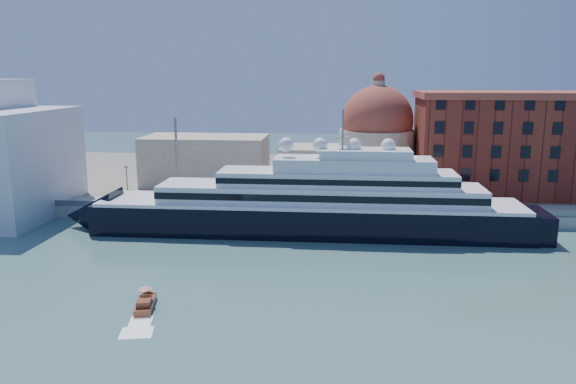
# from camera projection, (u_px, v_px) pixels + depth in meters

# --- Properties ---
(ground) EXTENTS (400.00, 400.00, 0.00)m
(ground) POSITION_uv_depth(u_px,v_px,m) (248.00, 274.00, 83.05)
(ground) COLOR #396260
(ground) RESTS_ON ground
(quay) EXTENTS (180.00, 10.00, 2.50)m
(quay) POSITION_uv_depth(u_px,v_px,m) (275.00, 211.00, 115.92)
(quay) COLOR gray
(quay) RESTS_ON ground
(land) EXTENTS (260.00, 72.00, 2.00)m
(land) POSITION_uv_depth(u_px,v_px,m) (292.00, 177.00, 155.91)
(land) COLOR slate
(land) RESTS_ON ground
(quay_fence) EXTENTS (180.00, 0.10, 1.20)m
(quay_fence) POSITION_uv_depth(u_px,v_px,m) (272.00, 208.00, 111.15)
(quay_fence) COLOR slate
(quay_fence) RESTS_ON quay
(superyacht) EXTENTS (89.53, 12.41, 26.76)m
(superyacht) POSITION_uv_depth(u_px,v_px,m) (295.00, 208.00, 104.04)
(superyacht) COLOR black
(superyacht) RESTS_ON ground
(water_taxi) EXTENTS (3.14, 6.35, 2.89)m
(water_taxi) POSITION_uv_depth(u_px,v_px,m) (145.00, 303.00, 70.86)
(water_taxi) COLOR maroon
(water_taxi) RESTS_ON ground
(warehouse) EXTENTS (43.00, 19.00, 23.25)m
(warehouse) POSITION_uv_depth(u_px,v_px,m) (513.00, 143.00, 126.17)
(warehouse) COLOR maroon
(warehouse) RESTS_ON land
(church) EXTENTS (66.00, 18.00, 25.50)m
(church) POSITION_uv_depth(u_px,v_px,m) (312.00, 150.00, 136.45)
(church) COLOR beige
(church) RESTS_ON land
(lamp_posts) EXTENTS (120.80, 2.40, 18.00)m
(lamp_posts) POSITION_uv_depth(u_px,v_px,m) (212.00, 171.00, 113.60)
(lamp_posts) COLOR slate
(lamp_posts) RESTS_ON quay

